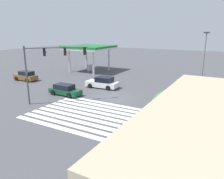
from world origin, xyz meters
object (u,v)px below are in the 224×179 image
car_0 (65,90)px  tree_corner_b (174,115)px  pedestrian (177,85)px  car_5 (103,83)px  traffic_signal_mast (48,61)px  street_light_pole_a (204,55)px  car_1 (26,76)px

car_0 → tree_corner_b: (16.23, -9.47, 2.99)m
pedestrian → car_0: bearing=-10.2°
car_5 → pedestrian: bearing=-166.2°
traffic_signal_mast → street_light_pole_a: size_ratio=0.82×
pedestrian → tree_corner_b: 18.74m
car_5 → street_light_pole_a: (12.61, 6.99, 4.02)m
car_0 → car_1: size_ratio=1.04×
traffic_signal_mast → pedestrian: 17.13m
car_5 → pedestrian: (10.00, 3.12, 0.20)m
traffic_signal_mast → car_0: bearing=55.8°
car_1 → pedestrian: (23.83, 5.26, 0.20)m
car_0 → street_light_pole_a: 19.96m
car_1 → pedestrian: size_ratio=2.45×
car_0 → pedestrian: 15.10m
street_light_pole_a → car_1: bearing=-160.9°
car_0 → car_5: size_ratio=0.90×
pedestrian → car_1: bearing=-32.8°
traffic_signal_mast → tree_corner_b: traffic_signal_mast is taller
car_0 → tree_corner_b: 19.02m
car_1 → car_5: car_5 is taller
traffic_signal_mast → car_5: traffic_signal_mast is taller
traffic_signal_mast → car_0: size_ratio=1.49×
pedestrian → street_light_pole_a: street_light_pole_a is taller
car_5 → street_light_pole_a: street_light_pole_a is taller
car_5 → tree_corner_b: tree_corner_b is taller
street_light_pole_a → tree_corner_b: 22.08m
traffic_signal_mast → street_light_pole_a: bearing=2.5°
traffic_signal_mast → car_5: 9.79m
car_0 → car_5: car_5 is taller
car_5 → pedestrian: 10.47m
car_0 → car_1: car_1 is taller
traffic_signal_mast → car_5: bearing=33.5°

